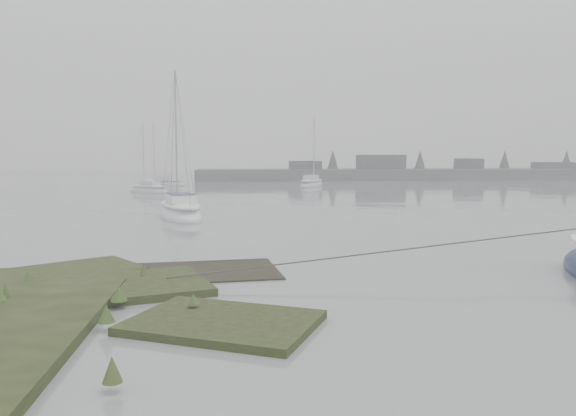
% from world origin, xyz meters
% --- Properties ---
extents(ground, '(160.00, 160.00, 0.00)m').
position_xyz_m(ground, '(0.00, 30.00, 0.00)').
color(ground, slate).
rests_on(ground, ground).
extents(far_shoreline, '(60.00, 8.00, 4.15)m').
position_xyz_m(far_shoreline, '(26.84, 61.90, 0.85)').
color(far_shoreline, '#4C4F51').
rests_on(far_shoreline, ground).
extents(sailboat_white, '(3.51, 6.28, 8.42)m').
position_xyz_m(sailboat_white, '(-2.10, 18.73, 0.26)').
color(sailboat_white, white).
rests_on(sailboat_white, ground).
extents(sailboat_far_a, '(4.56, 4.22, 6.61)m').
position_xyz_m(sailboat_far_a, '(-6.68, 39.03, 0.20)').
color(sailboat_far_a, silver).
rests_on(sailboat_far_a, ground).
extents(sailboat_far_b, '(3.96, 5.72, 7.73)m').
position_xyz_m(sailboat_far_b, '(8.86, 46.61, 0.24)').
color(sailboat_far_b, silver).
rests_on(sailboat_far_b, ground).
extents(sailboat_far_c, '(5.25, 2.28, 7.18)m').
position_xyz_m(sailboat_far_c, '(-6.99, 49.63, 0.22)').
color(sailboat_far_c, '#A2A9AC').
rests_on(sailboat_far_c, ground).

